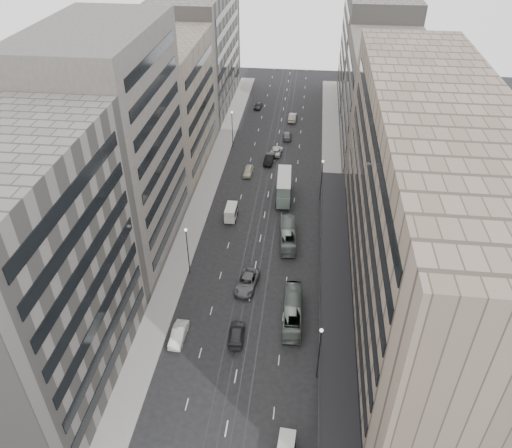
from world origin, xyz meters
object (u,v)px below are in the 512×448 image
at_px(sedan_1, 179,334).
at_px(bus_far, 288,234).
at_px(panel_van, 231,212).
at_px(bus_near, 293,311).
at_px(double_decker, 284,187).
at_px(sedan_2, 247,282).
at_px(pedestrian, 341,381).

bearing_deg(sedan_1, bus_far, 62.54).
bearing_deg(panel_van, bus_far, -26.93).
bearing_deg(bus_near, bus_far, -85.69).
bearing_deg(bus_far, sedan_1, 56.39).
distance_m(double_decker, sedan_1, 37.50).
bearing_deg(bus_near, double_decker, -85.13).
height_order(bus_near, bus_far, bus_near).
height_order(double_decker, sedan_2, double_decker).
xyz_separation_m(bus_near, pedestrian, (6.28, -10.40, -0.45)).
relative_size(panel_van, sedan_2, 0.67).
height_order(bus_near, sedan_2, bus_near).
bearing_deg(double_decker, sedan_1, -109.73).
distance_m(panel_van, sedan_1, 28.18).
bearing_deg(panel_van, sedan_2, -73.48).
bearing_deg(pedestrian, sedan_1, -51.54).
xyz_separation_m(bus_far, double_decker, (-1.57, 12.95, 1.20)).
xyz_separation_m(double_decker, sedan_2, (-3.68, -24.81, -1.74)).
relative_size(bus_far, double_decker, 1.12).
bearing_deg(sedan_2, bus_near, -32.13).
distance_m(bus_far, pedestrian, 29.01).
bearing_deg(sedan_2, pedestrian, -43.64).
bearing_deg(double_decker, sedan_2, -100.76).
bearing_deg(sedan_2, sedan_1, -117.73).
xyz_separation_m(bus_far, sedan_1, (-12.77, -22.80, -0.59)).
relative_size(bus_far, pedestrian, 6.23).
bearing_deg(bus_far, pedestrian, 101.65).
height_order(sedan_1, sedan_2, sedan_2).
distance_m(double_decker, sedan_2, 25.14).
bearing_deg(pedestrian, bus_far, -111.79).
height_order(bus_far, pedestrian, bus_far).
height_order(sedan_2, pedestrian, pedestrian).
xyz_separation_m(double_decker, sedan_1, (-11.20, -35.74, -1.79)).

